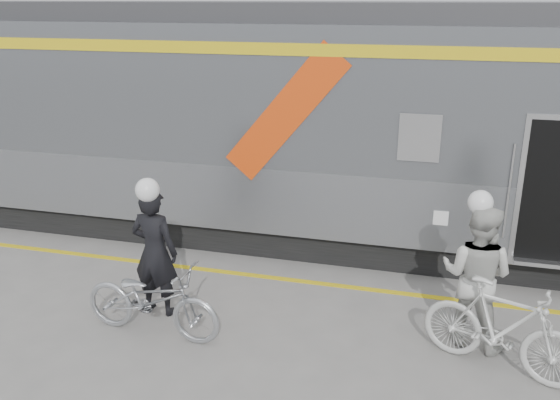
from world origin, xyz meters
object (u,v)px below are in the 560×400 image
(man, at_px, (155,252))
(bicycle_right, at_px, (502,328))
(bicycle_left, at_px, (152,300))
(woman, at_px, (476,276))

(man, bearing_deg, bicycle_right, -178.75)
(bicycle_left, height_order, woman, woman)
(man, height_order, bicycle_left, man)
(bicycle_left, height_order, bicycle_right, bicycle_right)
(bicycle_right, bearing_deg, man, 107.63)
(man, distance_m, bicycle_right, 4.49)
(woman, distance_m, bicycle_right, 0.73)
(bicycle_left, distance_m, bicycle_right, 4.29)
(man, height_order, bicycle_right, man)
(woman, xyz_separation_m, bicycle_right, (0.30, -0.55, -0.37))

